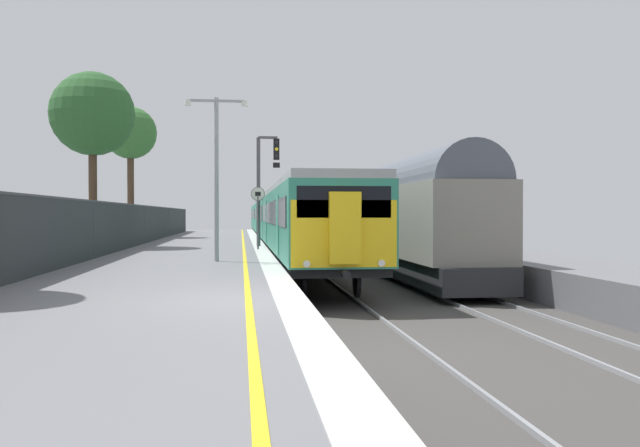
{
  "coord_description": "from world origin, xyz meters",
  "views": [
    {
      "loc": [
        -0.48,
        -11.76,
        1.5
      ],
      "look_at": [
        1.43,
        4.26,
        1.28
      ],
      "focal_mm": 37.44,
      "sensor_mm": 36.0,
      "label": 1
    }
  ],
  "objects_px": {
    "commuter_train_at_platform": "(278,218)",
    "background_tree_centre": "(131,136)",
    "speed_limit_sign": "(258,210)",
    "freight_train_adjacent_track": "(348,214)",
    "background_tree_right": "(95,117)",
    "platform_lamp_mid": "(216,164)",
    "signal_gantry": "(264,178)"
  },
  "relations": [
    {
      "from": "freight_train_adjacent_track",
      "to": "background_tree_centre",
      "type": "relative_size",
      "value": 5.31
    },
    {
      "from": "signal_gantry",
      "to": "background_tree_right",
      "type": "distance_m",
      "value": 8.29
    },
    {
      "from": "commuter_train_at_platform",
      "to": "platform_lamp_mid",
      "type": "relative_size",
      "value": 11.52
    },
    {
      "from": "commuter_train_at_platform",
      "to": "background_tree_centre",
      "type": "bearing_deg",
      "value": -174.81
    },
    {
      "from": "speed_limit_sign",
      "to": "freight_train_adjacent_track",
      "type": "bearing_deg",
      "value": 63.64
    },
    {
      "from": "platform_lamp_mid",
      "to": "background_tree_right",
      "type": "relative_size",
      "value": 0.65
    },
    {
      "from": "speed_limit_sign",
      "to": "background_tree_right",
      "type": "height_order",
      "value": "background_tree_right"
    },
    {
      "from": "signal_gantry",
      "to": "speed_limit_sign",
      "type": "relative_size",
      "value": 1.94
    },
    {
      "from": "freight_train_adjacent_track",
      "to": "background_tree_right",
      "type": "bearing_deg",
      "value": -147.09
    },
    {
      "from": "speed_limit_sign",
      "to": "background_tree_right",
      "type": "xyz_separation_m",
      "value": [
        -7.45,
        3.2,
        4.3
      ]
    },
    {
      "from": "signal_gantry",
      "to": "background_tree_right",
      "type": "height_order",
      "value": "background_tree_right"
    },
    {
      "from": "speed_limit_sign",
      "to": "platform_lamp_mid",
      "type": "height_order",
      "value": "platform_lamp_mid"
    },
    {
      "from": "commuter_train_at_platform",
      "to": "platform_lamp_mid",
      "type": "xyz_separation_m",
      "value": [
        -3.35,
        -24.85,
        1.85
      ]
    },
    {
      "from": "speed_limit_sign",
      "to": "background_tree_centre",
      "type": "xyz_separation_m",
      "value": [
        -7.97,
        16.81,
        5.04
      ]
    },
    {
      "from": "background_tree_right",
      "to": "signal_gantry",
      "type": "bearing_deg",
      "value": -2.12
    },
    {
      "from": "freight_train_adjacent_track",
      "to": "commuter_train_at_platform",
      "type": "bearing_deg",
      "value": 124.17
    },
    {
      "from": "background_tree_right",
      "to": "freight_train_adjacent_track",
      "type": "bearing_deg",
      "value": 32.91
    },
    {
      "from": "signal_gantry",
      "to": "platform_lamp_mid",
      "type": "height_order",
      "value": "platform_lamp_mid"
    },
    {
      "from": "signal_gantry",
      "to": "background_tree_right",
      "type": "xyz_separation_m",
      "value": [
        -7.81,
        0.29,
        2.77
      ]
    },
    {
      "from": "signal_gantry",
      "to": "speed_limit_sign",
      "type": "distance_m",
      "value": 3.31
    },
    {
      "from": "background_tree_centre",
      "to": "platform_lamp_mid",
      "type": "bearing_deg",
      "value": -74.89
    },
    {
      "from": "freight_train_adjacent_track",
      "to": "background_tree_centre",
      "type": "xyz_separation_m",
      "value": [
        -13.82,
        5.01,
        5.23
      ]
    },
    {
      "from": "background_tree_centre",
      "to": "commuter_train_at_platform",
      "type": "bearing_deg",
      "value": 5.19
    },
    {
      "from": "commuter_train_at_platform",
      "to": "speed_limit_sign",
      "type": "relative_size",
      "value": 22.47
    },
    {
      "from": "signal_gantry",
      "to": "platform_lamp_mid",
      "type": "bearing_deg",
      "value": -100.51
    },
    {
      "from": "freight_train_adjacent_track",
      "to": "background_tree_right",
      "type": "height_order",
      "value": "background_tree_right"
    },
    {
      "from": "background_tree_centre",
      "to": "background_tree_right",
      "type": "relative_size",
      "value": 1.07
    },
    {
      "from": "signal_gantry",
      "to": "platform_lamp_mid",
      "type": "relative_size",
      "value": 0.99
    },
    {
      "from": "commuter_train_at_platform",
      "to": "signal_gantry",
      "type": "bearing_deg",
      "value": -95.71
    },
    {
      "from": "freight_train_adjacent_track",
      "to": "background_tree_right",
      "type": "xyz_separation_m",
      "value": [
        -13.3,
        -8.61,
        4.49
      ]
    },
    {
      "from": "commuter_train_at_platform",
      "to": "signal_gantry",
      "type": "distance_m",
      "value": 15.0
    },
    {
      "from": "platform_lamp_mid",
      "to": "signal_gantry",
      "type": "bearing_deg",
      "value": 79.49
    }
  ]
}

